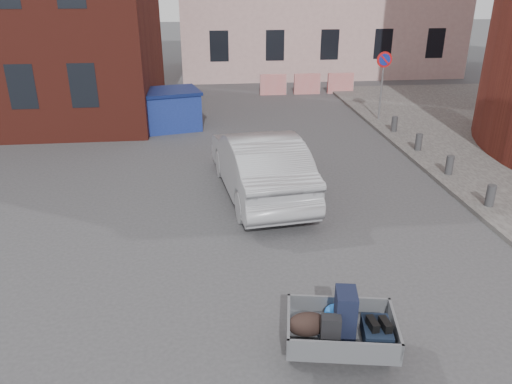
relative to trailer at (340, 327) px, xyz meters
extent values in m
plane|color=#38383A|center=(-0.87, 3.62, -0.61)|extent=(120.00, 120.00, 0.00)
cylinder|color=gray|center=(5.13, 13.12, 0.81)|extent=(0.07, 0.07, 2.60)
cylinder|color=red|center=(5.13, 13.10, 1.86)|extent=(0.60, 0.03, 0.60)
cylinder|color=navy|center=(5.13, 13.08, 1.86)|extent=(0.44, 0.03, 0.44)
cylinder|color=#3A3A3D|center=(5.13, 4.82, -0.21)|extent=(0.22, 0.22, 0.55)
cylinder|color=#3A3A3D|center=(5.13, 7.02, -0.21)|extent=(0.22, 0.22, 0.55)
cylinder|color=#3A3A3D|center=(5.13, 9.22, -0.21)|extent=(0.22, 0.22, 0.55)
cylinder|color=#3A3A3D|center=(5.13, 11.42, -0.21)|extent=(0.22, 0.22, 0.55)
cube|color=red|center=(1.63, 18.62, -0.11)|extent=(1.30, 0.18, 1.00)
cube|color=red|center=(3.33, 18.62, -0.11)|extent=(1.30, 0.18, 1.00)
cube|color=red|center=(5.03, 18.62, -0.11)|extent=(1.30, 0.18, 1.00)
cylinder|color=black|center=(-0.70, 0.13, -0.39)|extent=(0.18, 0.45, 0.44)
cylinder|color=black|center=(0.72, -0.13, -0.39)|extent=(0.18, 0.45, 0.44)
cube|color=slate|center=(0.01, 0.00, -0.15)|extent=(1.77, 1.36, 0.08)
cube|color=slate|center=(-0.76, 0.14, 0.03)|extent=(0.23, 1.09, 0.28)
cube|color=slate|center=(0.78, -0.14, 0.03)|extent=(0.23, 1.09, 0.28)
cube|color=slate|center=(0.10, 0.52, 0.03)|extent=(1.58, 0.32, 0.28)
cube|color=slate|center=(-0.08, -0.52, 0.03)|extent=(1.58, 0.32, 0.28)
cube|color=slate|center=(0.17, 0.88, -0.21)|extent=(0.20, 0.70, 0.06)
cube|color=#161B34|center=(0.07, 0.04, 0.24)|extent=(0.37, 0.50, 0.70)
cube|color=black|center=(0.49, -0.19, 0.02)|extent=(0.50, 0.66, 0.25)
ellipsoid|color=black|center=(-0.49, 0.04, 0.07)|extent=(0.65, 0.46, 0.36)
cube|color=black|center=(-0.21, -0.22, 0.13)|extent=(0.31, 0.23, 0.48)
ellipsoid|color=blue|center=(0.02, 0.35, 0.01)|extent=(0.41, 0.36, 0.24)
cube|color=black|center=(0.40, -0.22, 0.21)|extent=(0.13, 0.28, 0.13)
cube|color=black|center=(0.58, -0.25, 0.21)|extent=(0.13, 0.28, 0.13)
cube|color=navy|center=(-3.78, 12.97, 0.08)|extent=(3.73, 2.46, 1.37)
cube|color=navy|center=(-3.78, 12.97, 0.82)|extent=(3.87, 2.60, 0.11)
imported|color=#9B9DA2|center=(-0.46, 6.46, 0.25)|extent=(2.44, 5.40, 1.72)
camera|label=1|loc=(-1.89, -5.80, 4.77)|focal=35.00mm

